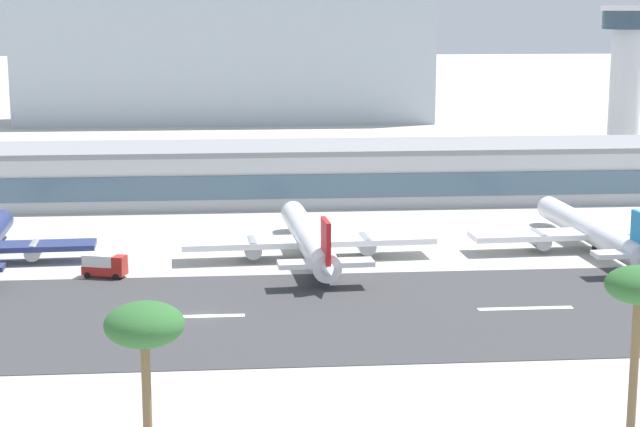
# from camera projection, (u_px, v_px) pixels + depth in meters

# --- Properties ---
(ground_plane) EXTENTS (1400.00, 1400.00, 0.00)m
(ground_plane) POSITION_uv_depth(u_px,v_px,m) (203.00, 316.00, 129.77)
(ground_plane) COLOR #B2AFA8
(runway_strip) EXTENTS (800.00, 39.11, 0.08)m
(runway_strip) POSITION_uv_depth(u_px,v_px,m) (203.00, 316.00, 129.36)
(runway_strip) COLOR #38383A
(runway_strip) RESTS_ON ground_plane
(runway_centreline_dash_4) EXTENTS (12.00, 1.20, 0.01)m
(runway_centreline_dash_4) POSITION_uv_depth(u_px,v_px,m) (195.00, 316.00, 129.27)
(runway_centreline_dash_4) COLOR white
(runway_centreline_dash_4) RESTS_ON runway_strip
(runway_centreline_dash_5) EXTENTS (12.00, 1.20, 0.01)m
(runway_centreline_dash_5) POSITION_uv_depth(u_px,v_px,m) (525.00, 308.00, 132.72)
(runway_centreline_dash_5) COLOR white
(runway_centreline_dash_5) RESTS_ON runway_strip
(terminal_building) EXTENTS (205.38, 21.21, 10.80)m
(terminal_building) POSITION_uv_depth(u_px,v_px,m) (279.00, 173.00, 205.72)
(terminal_building) COLOR #B7BABC
(terminal_building) RESTS_ON ground_plane
(control_tower) EXTENTS (12.97, 12.97, 37.21)m
(control_tower) POSITION_uv_depth(u_px,v_px,m) (626.00, 72.00, 245.71)
(control_tower) COLOR silver
(control_tower) RESTS_ON ground_plane
(distant_hotel_block) EXTENTS (132.02, 32.04, 46.58)m
(distant_hotel_block) POSITION_uv_depth(u_px,v_px,m) (225.00, 49.00, 344.14)
(distant_hotel_block) COLOR #A8B2BC
(distant_hotel_block) RESTS_ON ground_plane
(airliner_red_tail_gate_1) EXTENTS (37.99, 44.79, 9.35)m
(airliner_red_tail_gate_1) POSITION_uv_depth(u_px,v_px,m) (310.00, 240.00, 157.72)
(airliner_red_tail_gate_1) COLOR white
(airliner_red_tail_gate_1) RESTS_ON ground_plane
(airliner_blue_tail_gate_2) EXTENTS (38.35, 43.80, 9.14)m
(airliner_blue_tail_gate_2) POSITION_uv_depth(u_px,v_px,m) (595.00, 233.00, 163.35)
(airliner_blue_tail_gate_2) COLOR silver
(airliner_blue_tail_gate_2) RESTS_ON ground_plane
(service_box_truck_0) EXTENTS (6.44, 4.08, 3.25)m
(service_box_truck_0) POSITION_uv_depth(u_px,v_px,m) (105.00, 265.00, 147.79)
(service_box_truck_0) COLOR #B2231E
(service_box_truck_0) RESTS_ON ground_plane
(palm_tree_0) EXTENTS (5.56, 5.56, 16.26)m
(palm_tree_0) POSITION_uv_depth(u_px,v_px,m) (639.00, 292.00, 87.02)
(palm_tree_0) COLOR brown
(palm_tree_0) RESTS_ON ground_plane
(palm_tree_2) EXTENTS (5.95, 5.95, 15.78)m
(palm_tree_2) POSITION_uv_depth(u_px,v_px,m) (145.00, 330.00, 78.17)
(palm_tree_2) COLOR brown
(palm_tree_2) RESTS_ON ground_plane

